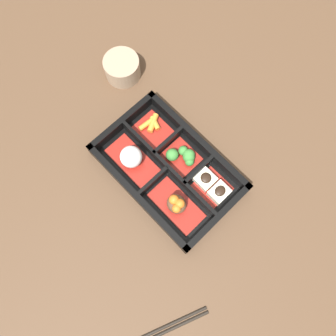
{
  "coord_description": "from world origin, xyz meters",
  "views": [
    {
      "loc": [
        -0.15,
        0.15,
        0.73
      ],
      "look_at": [
        0.0,
        0.0,
        0.03
      ],
      "focal_mm": 35.0,
      "sensor_mm": 36.0,
      "label": 1
    }
  ],
  "objects": [
    {
      "name": "bowl_stew",
      "position": [
        -0.07,
        0.05,
        0.03
      ],
      "size": [
        0.13,
        0.06,
        0.06
      ],
      "color": "maroon",
      "rests_on": "bento_base"
    },
    {
      "name": "bowl_greens",
      "position": [
        -0.01,
        -0.05,
        0.02
      ],
      "size": [
        0.08,
        0.07,
        0.03
      ],
      "color": "maroon",
      "rests_on": "bento_base"
    },
    {
      "name": "bowl_carrots",
      "position": [
        0.1,
        -0.04,
        0.02
      ],
      "size": [
        0.08,
        0.07,
        0.02
      ],
      "color": "maroon",
      "rests_on": "bento_base"
    },
    {
      "name": "chopsticks",
      "position": [
        -0.23,
        0.26,
        0.0
      ],
      "size": [
        0.1,
        0.23,
        0.01
      ],
      "color": "black",
      "rests_on": "ground_plane"
    },
    {
      "name": "ground_plane",
      "position": [
        0.0,
        0.0,
        0.0
      ],
      "size": [
        3.0,
        3.0,
        0.0
      ],
      "primitive_type": "plane",
      "color": "#4C3523"
    },
    {
      "name": "bento_rim",
      "position": [
        -0.0,
        -0.0,
        0.02
      ],
      "size": [
        0.32,
        0.21,
        0.04
      ],
      "color": "black",
      "rests_on": "ground_plane"
    },
    {
      "name": "bento_base",
      "position": [
        0.0,
        0.0,
        0.01
      ],
      "size": [
        0.32,
        0.21,
        0.01
      ],
      "color": "black",
      "rests_on": "ground_plane"
    },
    {
      "name": "tea_cup",
      "position": [
        0.27,
        -0.1,
        0.03
      ],
      "size": [
        0.09,
        0.09,
        0.05
      ],
      "color": "gray",
      "rests_on": "ground_plane"
    },
    {
      "name": "bowl_tofu",
      "position": [
        -0.1,
        -0.04,
        0.02
      ],
      "size": [
        0.08,
        0.07,
        0.04
      ],
      "color": "maroon",
      "rests_on": "bento_base"
    },
    {
      "name": "bowl_rice",
      "position": [
        0.07,
        0.04,
        0.03
      ],
      "size": [
        0.13,
        0.06,
        0.05
      ],
      "color": "maroon",
      "rests_on": "bento_base"
    }
  ]
}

